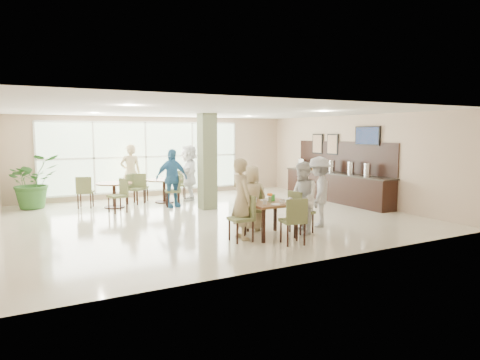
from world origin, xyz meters
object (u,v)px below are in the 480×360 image
potted_plant (33,181)px  adult_b (189,173)px  round_table_left (114,189)px  round_table_right (164,184)px  main_table (270,207)px  teen_right (302,198)px  teen_standing (319,192)px  adult_a (172,178)px  buffet_counter (336,184)px  teen_far (252,198)px  adult_standing (131,172)px  teen_left (242,199)px

potted_plant → adult_b: size_ratio=0.87×
adult_b → round_table_left: bearing=-61.8°
round_table_right → main_table: bearing=-84.3°
round_table_right → teen_right: size_ratio=0.71×
teen_standing → adult_a: (-2.21, 4.23, 0.04)m
round_table_right → buffet_counter: buffet_counter is taller
main_table → teen_standing: size_ratio=0.57×
main_table → round_table_left: same height
teen_far → main_table: bearing=113.9°
potted_plant → round_table_right: bearing=-11.9°
adult_a → adult_standing: size_ratio=0.94×
teen_left → adult_a: adult_a is taller
round_table_left → adult_b: 2.57m
teen_right → adult_standing: adult_standing is taller
adult_standing → teen_right: bearing=111.8°
teen_far → adult_a: adult_a is taller
teen_standing → adult_b: (-1.24, 5.27, 0.08)m
round_table_right → buffet_counter: 5.61m
teen_far → adult_b: (0.40, 4.89, 0.17)m
round_table_left → adult_b: size_ratio=0.58×
teen_left → adult_a: size_ratio=0.97×
main_table → adult_a: adult_a is taller
main_table → teen_left: size_ratio=0.56×
adult_a → adult_b: adult_b is taller
adult_standing → buffet_counter: bearing=154.0°
teen_left → adult_b: bearing=-9.7°
adult_a → adult_b: (0.97, 1.05, 0.04)m
teen_standing → adult_b: bearing=-125.4°
round_table_right → teen_left: 5.40m
teen_standing → round_table_left: bearing=-101.5°
main_table → potted_plant: (-4.32, 6.30, 0.15)m
buffet_counter → potted_plant: size_ratio=2.92×
teen_left → adult_standing: adult_standing is taller
main_table → adult_b: adult_b is taller
teen_left → adult_b: adult_b is taller
teen_left → teen_standing: bearing=-84.6°
teen_standing → adult_b: size_ratio=0.91×
round_table_right → teen_far: size_ratio=0.76×
adult_standing → round_table_left: bearing=57.7°
round_table_left → teen_left: size_ratio=0.62×
potted_plant → teen_standing: size_ratio=0.96×
potted_plant → teen_right: 8.20m
round_table_right → potted_plant: (-3.78, 0.79, 0.22)m
teen_standing → adult_b: adult_b is taller
teen_far → teen_right: teen_right is taller
potted_plant → teen_right: teen_right is taller
main_table → round_table_right: same height
teen_far → adult_b: adult_b is taller
teen_right → adult_a: size_ratio=0.92×
teen_far → adult_b: size_ratio=0.82×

